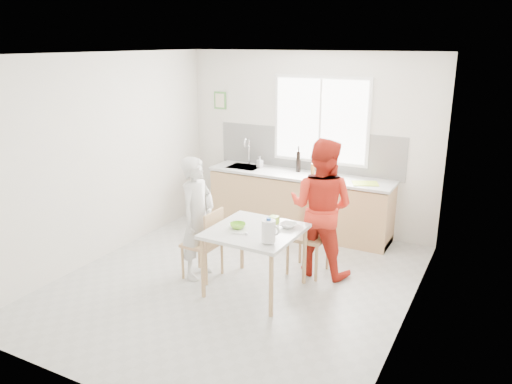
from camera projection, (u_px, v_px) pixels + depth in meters
ground at (236, 282)px, 6.10m from camera, size 4.50×4.50×0.00m
room_shell at (234, 151)px, 5.62m from camera, size 4.50×4.50×4.50m
window at (321, 120)px, 7.40m from camera, size 1.50×0.06×1.30m
backsplash at (308, 150)px, 7.64m from camera, size 3.00×0.02×0.65m
picture_frame at (220, 100)px, 8.12m from camera, size 0.22×0.03×0.28m
kitchen_counter at (299, 205)px, 7.63m from camera, size 2.84×0.64×1.37m
dining_table at (255, 236)px, 5.72m from camera, size 1.02×1.02×0.76m
chair_left at (206, 241)px, 6.10m from camera, size 0.42×0.42×0.89m
chair_far at (311, 230)px, 6.29m from camera, size 0.46×0.46×0.98m
person_white at (197, 218)px, 6.07m from camera, size 0.38×0.56×1.52m
person_red at (321, 208)px, 6.13m from camera, size 0.86×0.68×1.73m
bowl_green at (238, 226)px, 5.74m from camera, size 0.19×0.19×0.06m
bowl_white at (288, 225)px, 5.76m from camera, size 0.20×0.20×0.05m
milk_jug at (269, 231)px, 5.28m from camera, size 0.21×0.15×0.27m
green_box at (274, 220)px, 5.88m from camera, size 0.10×0.10×0.09m
spoon at (239, 234)px, 5.55m from camera, size 0.16×0.06×0.01m
cutting_board at (365, 183)px, 6.95m from camera, size 0.42×0.37×0.01m
wine_bottle_a at (298, 161)px, 7.55m from camera, size 0.07×0.07×0.32m
wine_bottle_b at (298, 161)px, 7.60m from camera, size 0.07×0.07×0.30m
jar_amber at (313, 169)px, 7.44m from camera, size 0.06×0.06×0.16m
soap_bottle at (260, 162)px, 7.86m from camera, size 0.10×0.10×0.17m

